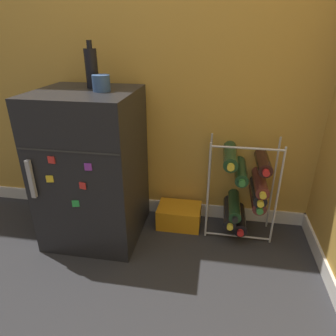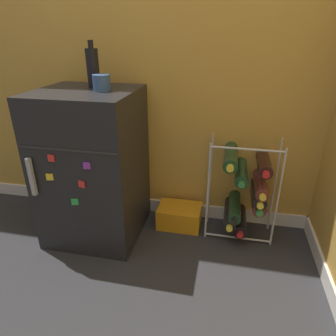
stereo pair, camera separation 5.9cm
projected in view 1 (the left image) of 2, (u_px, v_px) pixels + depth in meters
ground_plane at (155, 282)px, 1.53m from camera, size 14.00×14.00×0.00m
wall_back at (177, 17)px, 1.63m from camera, size 6.74×0.07×2.50m
mini_fridge at (93, 168)px, 1.74m from camera, size 0.54×0.54×0.89m
wine_rack at (245, 189)px, 1.79m from camera, size 0.40×0.33×0.62m
soda_box at (179, 216)px, 1.96m from camera, size 0.27×0.20×0.14m
fridge_top_cup at (101, 83)px, 1.53m from camera, size 0.09×0.09×0.08m
fridge_top_bottle at (92, 68)px, 1.59m from camera, size 0.07×0.07×0.24m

